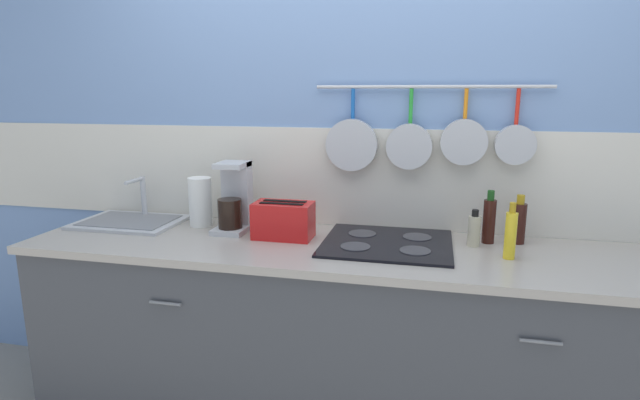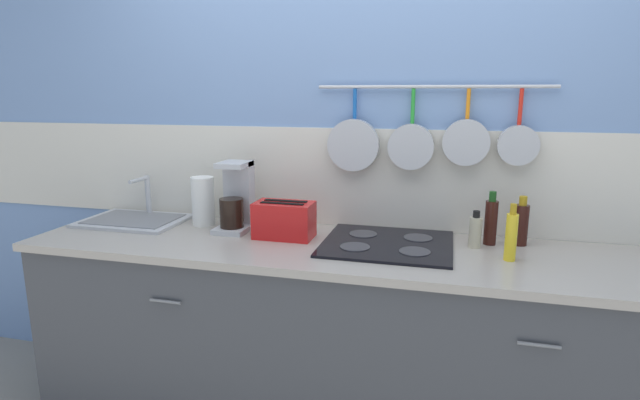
{
  "view_description": "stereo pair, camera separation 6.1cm",
  "coord_description": "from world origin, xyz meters",
  "px_view_note": "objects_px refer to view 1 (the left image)",
  "views": [
    {
      "loc": [
        0.33,
        -2.04,
        1.57
      ],
      "look_at": [
        -0.14,
        0.0,
        1.11
      ],
      "focal_mm": 28.0,
      "sensor_mm": 36.0,
      "label": 1
    },
    {
      "loc": [
        0.39,
        -2.02,
        1.57
      ],
      "look_at": [
        -0.14,
        0.0,
        1.11
      ],
      "focal_mm": 28.0,
      "sensor_mm": 36.0,
      "label": 2
    }
  ],
  "objects_px": {
    "paper_towel_roll": "(200,202)",
    "toaster": "(283,220)",
    "bottle_dish_soap": "(519,222)",
    "coffee_maker": "(234,201)",
    "bottle_vinegar": "(511,234)",
    "bottle_olive_oil": "(489,220)",
    "bottle_sesame_oil": "(474,230)"
  },
  "relations": [
    {
      "from": "toaster",
      "to": "bottle_dish_soap",
      "type": "xyz_separation_m",
      "value": [
        1.03,
        0.15,
        0.01
      ]
    },
    {
      "from": "bottle_sesame_oil",
      "to": "bottle_olive_oil",
      "type": "distance_m",
      "value": 0.1
    },
    {
      "from": "bottle_dish_soap",
      "to": "bottle_olive_oil",
      "type": "bearing_deg",
      "value": -169.97
    },
    {
      "from": "paper_towel_roll",
      "to": "bottle_sesame_oil",
      "type": "distance_m",
      "value": 1.3
    },
    {
      "from": "bottle_dish_soap",
      "to": "toaster",
      "type": "bearing_deg",
      "value": -171.59
    },
    {
      "from": "paper_towel_roll",
      "to": "bottle_dish_soap",
      "type": "distance_m",
      "value": 1.49
    },
    {
      "from": "paper_towel_roll",
      "to": "bottle_olive_oil",
      "type": "xyz_separation_m",
      "value": [
        1.37,
        0.02,
        -0.02
      ]
    },
    {
      "from": "toaster",
      "to": "bottle_dish_soap",
      "type": "distance_m",
      "value": 1.04
    },
    {
      "from": "bottle_olive_oil",
      "to": "bottle_vinegar",
      "type": "xyz_separation_m",
      "value": [
        0.06,
        -0.2,
        -0.0
      ]
    },
    {
      "from": "bottle_sesame_oil",
      "to": "bottle_vinegar",
      "type": "relative_size",
      "value": 0.7
    },
    {
      "from": "paper_towel_roll",
      "to": "bottle_sesame_oil",
      "type": "xyz_separation_m",
      "value": [
        1.3,
        -0.05,
        -0.05
      ]
    },
    {
      "from": "paper_towel_roll",
      "to": "toaster",
      "type": "xyz_separation_m",
      "value": [
        0.46,
        -0.11,
        -0.04
      ]
    },
    {
      "from": "paper_towel_roll",
      "to": "bottle_olive_oil",
      "type": "distance_m",
      "value": 1.37
    },
    {
      "from": "toaster",
      "to": "bottle_dish_soap",
      "type": "relative_size",
      "value": 1.3
    },
    {
      "from": "paper_towel_roll",
      "to": "bottle_olive_oil",
      "type": "bearing_deg",
      "value": 0.66
    },
    {
      "from": "bottle_sesame_oil",
      "to": "bottle_vinegar",
      "type": "height_order",
      "value": "bottle_vinegar"
    },
    {
      "from": "coffee_maker",
      "to": "bottle_vinegar",
      "type": "relative_size",
      "value": 1.44
    },
    {
      "from": "paper_towel_roll",
      "to": "toaster",
      "type": "bearing_deg",
      "value": -13.82
    },
    {
      "from": "paper_towel_roll",
      "to": "coffee_maker",
      "type": "xyz_separation_m",
      "value": [
        0.19,
        -0.03,
        0.02
      ]
    },
    {
      "from": "bottle_olive_oil",
      "to": "bottle_vinegar",
      "type": "distance_m",
      "value": 0.21
    },
    {
      "from": "toaster",
      "to": "bottle_sesame_oil",
      "type": "xyz_separation_m",
      "value": [
        0.84,
        0.07,
        -0.01
      ]
    },
    {
      "from": "paper_towel_roll",
      "to": "bottle_dish_soap",
      "type": "relative_size",
      "value": 1.12
    },
    {
      "from": "bottle_vinegar",
      "to": "bottle_dish_soap",
      "type": "relative_size",
      "value": 1.06
    },
    {
      "from": "bottle_vinegar",
      "to": "bottle_dish_soap",
      "type": "height_order",
      "value": "bottle_vinegar"
    },
    {
      "from": "bottle_dish_soap",
      "to": "bottle_sesame_oil",
      "type": "bearing_deg",
      "value": -155.62
    },
    {
      "from": "bottle_olive_oil",
      "to": "paper_towel_roll",
      "type": "bearing_deg",
      "value": -179.34
    },
    {
      "from": "bottle_olive_oil",
      "to": "bottle_dish_soap",
      "type": "height_order",
      "value": "bottle_olive_oil"
    },
    {
      "from": "toaster",
      "to": "bottle_sesame_oil",
      "type": "distance_m",
      "value": 0.84
    },
    {
      "from": "coffee_maker",
      "to": "bottle_sesame_oil",
      "type": "bearing_deg",
      "value": -0.92
    },
    {
      "from": "bottle_olive_oil",
      "to": "bottle_vinegar",
      "type": "bearing_deg",
      "value": -73.17
    },
    {
      "from": "paper_towel_roll",
      "to": "bottle_vinegar",
      "type": "relative_size",
      "value": 1.05
    },
    {
      "from": "paper_towel_roll",
      "to": "bottle_olive_oil",
      "type": "height_order",
      "value": "paper_towel_roll"
    }
  ]
}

